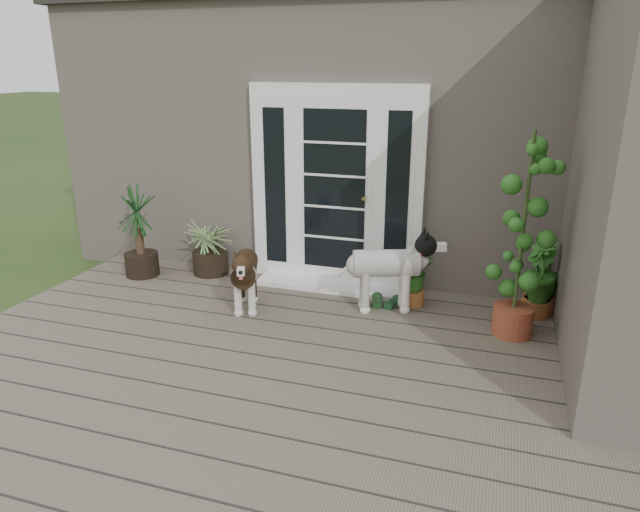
% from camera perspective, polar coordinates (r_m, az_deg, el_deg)
% --- Properties ---
extents(deck, '(6.20, 4.60, 0.12)m').
position_cam_1_polar(deck, '(4.60, -4.07, -12.91)').
color(deck, '#6B5B4C').
rests_on(deck, ground).
extents(house_main, '(7.40, 4.00, 3.10)m').
position_cam_1_polar(house_main, '(8.07, 7.16, 12.02)').
color(house_main, '#665E54').
rests_on(house_main, ground).
extents(roof_main, '(7.60, 4.20, 0.20)m').
position_cam_1_polar(roof_main, '(8.05, 7.67, 23.76)').
color(roof_main, '#2D2826').
rests_on(roof_main, house_main).
extents(door_unit, '(1.90, 0.14, 2.15)m').
position_cam_1_polar(door_unit, '(6.20, 1.54, 6.84)').
color(door_unit, white).
rests_on(door_unit, deck).
extents(door_step, '(1.60, 0.40, 0.05)m').
position_cam_1_polar(door_step, '(6.31, 0.94, -2.89)').
color(door_step, white).
rests_on(door_step, deck).
extents(brindle_dog, '(0.57, 0.82, 0.63)m').
position_cam_1_polar(brindle_dog, '(5.71, -7.43, -2.33)').
color(brindle_dog, '#2F2011').
rests_on(brindle_dog, deck).
extents(white_dog, '(0.94, 0.64, 0.72)m').
position_cam_1_polar(white_dog, '(5.66, 6.53, -1.99)').
color(white_dog, white).
rests_on(white_dog, deck).
extents(spider_plant, '(0.77, 0.77, 0.73)m').
position_cam_1_polar(spider_plant, '(6.74, -10.94, 1.25)').
color(spider_plant, '#96BB73').
rests_on(spider_plant, deck).
extents(yucca, '(0.95, 0.95, 1.05)m').
position_cam_1_polar(yucca, '(6.83, -17.60, 2.33)').
color(yucca, black).
rests_on(yucca, deck).
extents(herb_a, '(0.55, 0.55, 0.50)m').
position_cam_1_polar(herb_a, '(5.87, 9.28, -2.50)').
color(herb_a, '#19581F').
rests_on(herb_a, deck).
extents(herb_b, '(0.47, 0.47, 0.53)m').
position_cam_1_polar(herb_b, '(5.92, 20.79, -3.18)').
color(herb_b, '#1B5F1C').
rests_on(herb_b, deck).
extents(herb_c, '(0.42, 0.42, 0.61)m').
position_cam_1_polar(herb_c, '(6.00, 21.11, -2.53)').
color(herb_c, '#1C5919').
rests_on(herb_c, deck).
extents(sapling, '(0.57, 0.57, 1.90)m').
position_cam_1_polar(sapling, '(5.22, 19.52, 2.08)').
color(sapling, '#175117').
rests_on(sapling, deck).
extents(clog_left, '(0.18, 0.29, 0.08)m').
position_cam_1_polar(clog_left, '(5.89, 5.71, -4.44)').
color(clog_left, '#153616').
rests_on(clog_left, deck).
extents(clog_right, '(0.20, 0.29, 0.08)m').
position_cam_1_polar(clog_right, '(5.87, 7.27, -4.62)').
color(clog_right, '#15361D').
rests_on(clog_right, deck).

